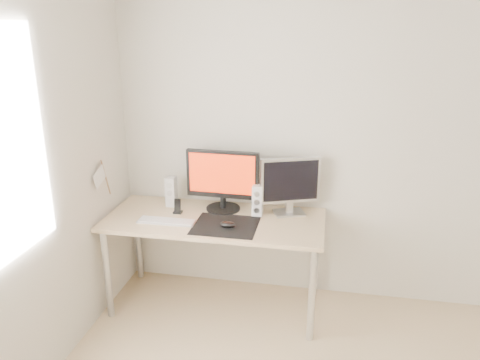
{
  "coord_description": "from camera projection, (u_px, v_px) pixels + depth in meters",
  "views": [
    {
      "loc": [
        -0.15,
        -1.69,
        2.08
      ],
      "look_at": [
        -0.75,
        1.46,
        1.01
      ],
      "focal_mm": 35.0,
      "sensor_mm": 36.0,
      "label": 1
    }
  ],
  "objects": [
    {
      "name": "pennant",
      "position": [
        102.0,
        177.0,
        3.34
      ],
      "size": [
        0.01,
        0.23,
        0.29
      ],
      "color": "#A57F54",
      "rests_on": "wall_left"
    },
    {
      "name": "speaker_right",
      "position": [
        258.0,
        200.0,
        3.45
      ],
      "size": [
        0.07,
        0.09,
        0.23
      ],
      "color": "white",
      "rests_on": "desk"
    },
    {
      "name": "mousepad",
      "position": [
        226.0,
        225.0,
        3.3
      ],
      "size": [
        0.45,
        0.4,
        0.0
      ],
      "primitive_type": "cube",
      "color": "black",
      "rests_on": "desk"
    },
    {
      "name": "keyboard",
      "position": [
        167.0,
        221.0,
        3.36
      ],
      "size": [
        0.42,
        0.12,
        0.02
      ],
      "color": "#B0B0B2",
      "rests_on": "desk"
    },
    {
      "name": "phone_dock",
      "position": [
        178.0,
        209.0,
        3.51
      ],
      "size": [
        0.06,
        0.05,
        0.11
      ],
      "color": "black",
      "rests_on": "desk"
    },
    {
      "name": "speaker_left",
      "position": [
        171.0,
        192.0,
        3.63
      ],
      "size": [
        0.07,
        0.09,
        0.23
      ],
      "color": "silver",
      "rests_on": "desk"
    },
    {
      "name": "mouse",
      "position": [
        227.0,
        225.0,
        3.26
      ],
      "size": [
        0.11,
        0.07,
        0.04
      ],
      "primitive_type": "ellipsoid",
      "color": "black",
      "rests_on": "mousepad"
    },
    {
      "name": "wall_back",
      "position": [
        348.0,
        143.0,
        3.44
      ],
      "size": [
        3.5,
        0.0,
        3.5
      ],
      "primitive_type": "plane",
      "rotation": [
        1.57,
        0.0,
        0.0
      ],
      "color": "beige",
      "rests_on": "ground"
    },
    {
      "name": "main_monitor",
      "position": [
        223.0,
        178.0,
        3.5
      ],
      "size": [
        0.55,
        0.27,
        0.47
      ],
      "color": "black",
      "rests_on": "desk"
    },
    {
      "name": "desk",
      "position": [
        215.0,
        228.0,
        3.45
      ],
      "size": [
        1.6,
        0.7,
        0.73
      ],
      "color": "#D1B587",
      "rests_on": "ground"
    },
    {
      "name": "second_monitor",
      "position": [
        290.0,
        183.0,
        3.43
      ],
      "size": [
        0.43,
        0.23,
        0.43
      ],
      "color": "#B3B4B6",
      "rests_on": "desk"
    }
  ]
}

